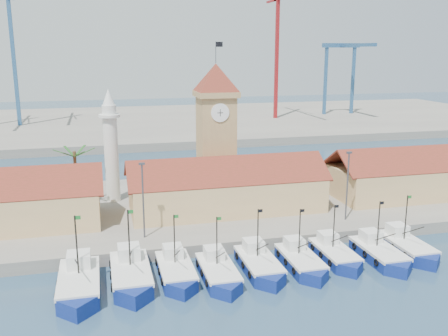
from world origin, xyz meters
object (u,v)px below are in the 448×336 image
object	(u,v)px
boat_0	(79,286)
clock_tower	(216,128)
minaret	(111,145)
boat_4	(260,266)

from	to	relation	value
boat_0	clock_tower	bearing A→B (deg)	50.91
boat_0	clock_tower	distance (m)	32.44
boat_0	minaret	distance (m)	27.48
boat_0	boat_4	xyz separation A→B (m)	(18.45, 0.27, -0.10)
boat_4	minaret	distance (m)	30.46
clock_tower	minaret	xyz separation A→B (m)	(-15.00, 2.00, -2.23)
boat_4	clock_tower	distance (m)	25.95
boat_0	clock_tower	size ratio (longest dim) A/B	0.47
boat_0	minaret	world-z (taller)	minaret
boat_0	boat_4	world-z (taller)	boat_0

